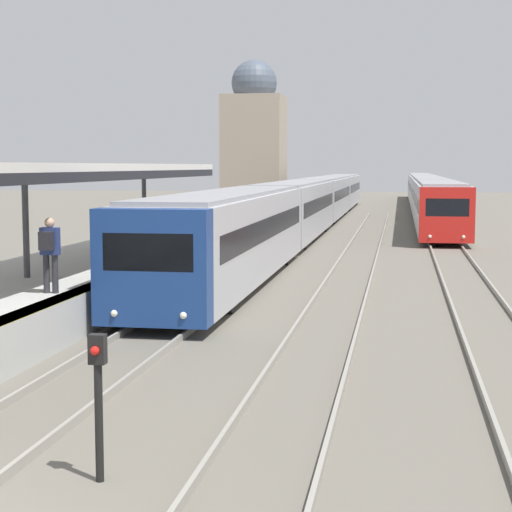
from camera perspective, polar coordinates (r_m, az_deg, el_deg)
name	(u,v)px	position (r m, az deg, el deg)	size (l,w,h in m)	color
platform_canopy	(26,168)	(22.02, -15.09, 5.68)	(4.00, 25.03, 2.86)	beige
person_on_platform	(49,249)	(19.24, -13.61, 0.48)	(0.40, 0.40, 1.66)	#2D2D33
train_near	(312,201)	(52.77, 3.75, 3.69)	(2.63, 69.35, 2.98)	navy
train_far	(426,192)	(73.82, 11.27, 4.24)	(2.53, 67.63, 2.95)	red
signal_post_near	(98,391)	(10.51, -10.48, -8.82)	(0.20, 0.21, 1.81)	black
distant_domed_building	(254,145)	(60.34, -0.12, 7.41)	(4.13, 4.13, 11.13)	gray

